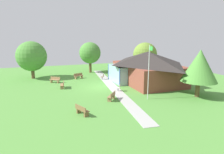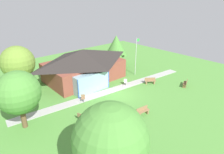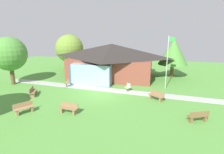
% 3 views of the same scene
% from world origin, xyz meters
% --- Properties ---
extents(ground_plane, '(44.00, 44.00, 0.00)m').
position_xyz_m(ground_plane, '(0.00, 0.00, 0.00)').
color(ground_plane, '#54933D').
extents(pavilion, '(11.36, 8.49, 4.44)m').
position_xyz_m(pavilion, '(-0.55, 6.88, 2.30)').
color(pavilion, brown).
rests_on(pavilion, ground_plane).
extents(footpath, '(24.72, 3.85, 0.03)m').
position_xyz_m(footpath, '(0.00, 1.52, 0.01)').
color(footpath, '#ADADA8').
rests_on(footpath, ground_plane).
extents(flagpole, '(0.64, 0.08, 5.70)m').
position_xyz_m(flagpole, '(6.37, 3.26, 3.14)').
color(flagpole, silver).
rests_on(flagpole, ground_plane).
extents(bench_lawn_far_right, '(1.55, 1.00, 0.84)m').
position_xyz_m(bench_lawn_far_right, '(8.25, -4.11, 0.40)').
color(bench_lawn_far_right, brown).
rests_on(bench_lawn_far_right, ground_plane).
extents(bench_mid_left, '(0.94, 1.56, 0.84)m').
position_xyz_m(bench_mid_left, '(-6.42, -1.81, 0.40)').
color(bench_mid_left, olive).
rests_on(bench_mid_left, ground_plane).
extents(bench_mid_right, '(1.46, 1.26, 0.84)m').
position_xyz_m(bench_mid_right, '(5.37, -0.43, 0.40)').
color(bench_mid_right, olive).
rests_on(bench_mid_right, ground_plane).
extents(bench_front_center, '(1.54, 0.62, 0.84)m').
position_xyz_m(bench_front_center, '(-1.30, -4.77, 0.40)').
color(bench_front_center, olive).
rests_on(bench_front_center, ground_plane).
extents(bench_front_left, '(1.23, 1.48, 0.84)m').
position_xyz_m(bench_front_left, '(-4.73, -5.51, 0.40)').
color(bench_front_left, '#9E7A51').
rests_on(bench_front_left, ground_plane).
extents(patio_chair_lawn_spare, '(0.61, 0.61, 0.86)m').
position_xyz_m(patio_chair_lawn_spare, '(2.47, 1.48, 0.42)').
color(patio_chair_lawn_spare, beige).
rests_on(patio_chair_lawn_spare, ground_plane).
extents(patio_chair_west, '(0.61, 0.61, 0.86)m').
position_xyz_m(patio_chair_west, '(-4.39, 1.52, 0.42)').
color(patio_chair_west, '#8C6B4C').
rests_on(patio_chair_west, ground_plane).
extents(tree_lawn_corner, '(4.61, 4.61, 5.82)m').
position_xyz_m(tree_lawn_corner, '(-8.93, -8.55, 3.50)').
color(tree_lawn_corner, brown).
rests_on(tree_lawn_corner, ground_plane).
extents(tree_behind_pavilion_left, '(4.37, 4.37, 5.45)m').
position_xyz_m(tree_behind_pavilion_left, '(-8.18, 10.84, 3.25)').
color(tree_behind_pavilion_left, brown).
rests_on(tree_behind_pavilion_left, ground_plane).
extents(tree_behind_pavilion_right, '(3.83, 3.83, 5.17)m').
position_xyz_m(tree_behind_pavilion_right, '(7.41, 8.80, 3.43)').
color(tree_behind_pavilion_right, brown).
rests_on(tree_behind_pavilion_right, ground_plane).
extents(tree_west_hedge, '(3.86, 3.86, 5.53)m').
position_xyz_m(tree_west_hedge, '(-11.07, 1.20, 3.58)').
color(tree_west_hedge, brown).
rests_on(tree_west_hedge, ground_plane).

